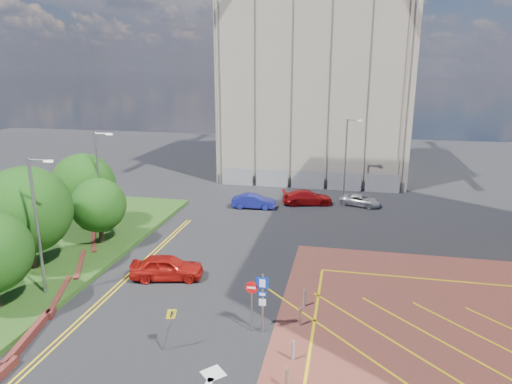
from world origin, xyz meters
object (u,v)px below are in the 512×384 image
(car_red_back, at_px, (307,197))
(car_silver_back, at_px, (361,200))
(lamp_left_far, at_px, (100,179))
(tree_c, at_px, (99,205))
(tree_d, at_px, (84,184))
(lamp_back, at_px, (346,154))
(sign_cluster, at_px, (258,297))
(lamp_left_near, at_px, (38,222))
(car_red_left, at_px, (167,267))
(warning_sign, at_px, (169,325))
(tree_b, at_px, (27,210))
(car_blue_back, at_px, (254,201))

(car_red_back, bearing_deg, car_silver_back, -97.92)
(lamp_left_far, relative_size, car_silver_back, 2.05)
(tree_c, bearing_deg, car_silver_back, 37.19)
(tree_d, bearing_deg, lamp_back, 36.09)
(tree_d, height_order, sign_cluster, tree_d)
(lamp_back, bearing_deg, lamp_left_near, -122.40)
(car_red_left, bearing_deg, warning_sign, -169.68)
(tree_b, relative_size, tree_d, 1.11)
(tree_b, distance_m, sign_cluster, 16.46)
(tree_b, distance_m, warning_sign, 13.97)
(lamp_back, relative_size, car_silver_back, 2.05)
(lamp_back, distance_m, warning_sign, 30.55)
(sign_cluster, height_order, car_silver_back, sign_cluster)
(car_red_back, height_order, car_silver_back, car_red_back)
(tree_c, bearing_deg, tree_d, 135.00)
(tree_b, bearing_deg, car_red_back, 49.75)
(warning_sign, height_order, car_blue_back, warning_sign)
(tree_b, xyz_separation_m, car_red_back, (16.05, 18.96, -3.53))
(tree_b, bearing_deg, sign_cluster, -14.26)
(lamp_left_far, distance_m, sign_cluster, 18.58)
(tree_c, relative_size, car_blue_back, 1.19)
(lamp_back, bearing_deg, tree_c, -134.32)
(tree_c, height_order, lamp_left_far, lamp_left_far)
(tree_b, xyz_separation_m, warning_sign, (12.07, -6.46, -2.81))
(tree_b, bearing_deg, car_blue_back, 56.16)
(car_red_left, height_order, car_red_back, car_red_left)
(lamp_left_far, bearing_deg, lamp_back, 40.86)
(tree_c, relative_size, warning_sign, 2.18)
(tree_b, height_order, sign_cluster, tree_b)
(tree_d, bearing_deg, sign_cluster, -35.58)
(car_silver_back, bearing_deg, car_red_left, 163.80)
(lamp_left_near, distance_m, lamp_left_far, 10.20)
(tree_d, distance_m, warning_sign, 19.64)
(warning_sign, relative_size, car_silver_back, 0.58)
(lamp_left_near, bearing_deg, lamp_back, 57.60)
(lamp_left_near, distance_m, car_red_left, 7.98)
(lamp_back, xyz_separation_m, sign_cluster, (-3.78, -27.02, -2.41))
(lamp_back, relative_size, car_blue_back, 1.94)
(tree_d, height_order, lamp_left_near, lamp_left_near)
(tree_d, height_order, car_silver_back, tree_d)
(car_red_left, distance_m, car_blue_back, 16.04)
(tree_b, distance_m, car_blue_back, 20.39)
(warning_sign, bearing_deg, lamp_left_far, 129.21)
(car_red_left, relative_size, car_blue_back, 1.10)
(tree_d, height_order, lamp_back, lamp_back)
(tree_b, distance_m, tree_c, 5.49)
(car_red_back, xyz_separation_m, car_silver_back, (5.12, 0.59, -0.16))
(warning_sign, distance_m, car_silver_back, 27.57)
(tree_d, relative_size, lamp_left_far, 0.76)
(tree_b, xyz_separation_m, car_blue_back, (11.18, 16.68, -3.56))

